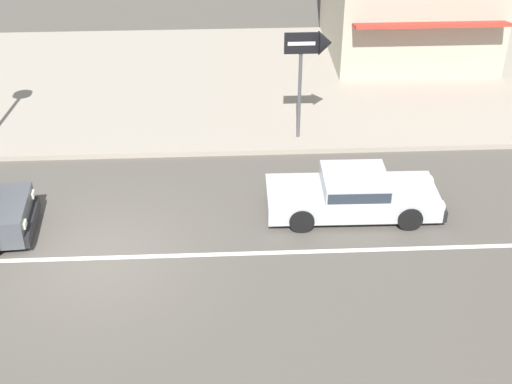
% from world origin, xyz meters
% --- Properties ---
extents(ground_plane, '(160.00, 160.00, 0.00)m').
position_xyz_m(ground_plane, '(0.00, 0.00, 0.00)').
color(ground_plane, '#544F47').
extents(lane_centre_stripe, '(50.40, 0.14, 0.01)m').
position_xyz_m(lane_centre_stripe, '(0.00, 0.00, 0.00)').
color(lane_centre_stripe, silver).
rests_on(lane_centre_stripe, ground).
extents(kerb_strip, '(68.00, 10.00, 0.15)m').
position_xyz_m(kerb_strip, '(0.00, 9.55, 0.07)').
color(kerb_strip, '#9E9384').
rests_on(kerb_strip, ground).
extents(sedan_silver_4, '(4.32, 1.83, 1.06)m').
position_xyz_m(sedan_silver_4, '(5.99, 1.60, 0.53)').
color(sedan_silver_4, '#B7BABF').
rests_on(sedan_silver_4, ground).
extents(arrow_signboard, '(1.30, 0.65, 3.20)m').
position_xyz_m(arrow_signboard, '(5.47, 5.30, 2.83)').
color(arrow_signboard, '#4C4C51').
rests_on(arrow_signboard, kerb_strip).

